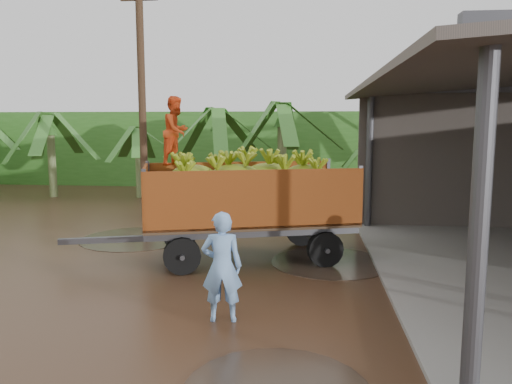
{
  "coord_description": "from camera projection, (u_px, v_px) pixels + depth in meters",
  "views": [
    {
      "loc": [
        3.56,
        -8.89,
        3.05
      ],
      "look_at": [
        2.35,
        2.58,
        1.46
      ],
      "focal_mm": 35.0,
      "sensor_mm": 36.0,
      "label": 1
    }
  ],
  "objects": [
    {
      "name": "hedge_north",
      "position": [
        198.0,
        148.0,
        25.27
      ],
      "size": [
        22.0,
        3.0,
        3.6
      ],
      "primitive_type": "cube",
      "color": "#2D661E",
      "rests_on": "ground"
    },
    {
      "name": "utility_pole",
      "position": [
        142.0,
        100.0,
        16.07
      ],
      "size": [
        1.2,
        0.24,
        7.47
      ],
      "color": "#47301E",
      "rests_on": "ground"
    },
    {
      "name": "banana_trailer",
      "position": [
        246.0,
        198.0,
        11.18
      ],
      "size": [
        6.43,
        3.4,
        3.64
      ],
      "rotation": [
        0.0,
        0.0,
        0.28
      ],
      "color": "#A44A17",
      "rests_on": "ground"
    },
    {
      "name": "ground",
      "position": [
        120.0,
        284.0,
        9.55
      ],
      "size": [
        100.0,
        100.0,
        0.0
      ],
      "primitive_type": "plane",
      "color": "black",
      "rests_on": "ground"
    },
    {
      "name": "man_blue",
      "position": [
        222.0,
        267.0,
        7.66
      ],
      "size": [
        0.68,
        0.49,
        1.73
      ],
      "primitive_type": "imported",
      "rotation": [
        0.0,
        0.0,
        3.27
      ],
      "color": "#7AA6DE",
      "rests_on": "ground"
    },
    {
      "name": "banana_plants",
      "position": [
        56.0,
        158.0,
        16.82
      ],
      "size": [
        24.82,
        20.45,
        4.38
      ],
      "color": "#2D661E",
      "rests_on": "ground"
    }
  ]
}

